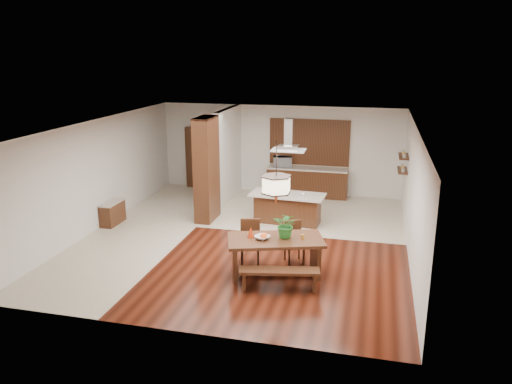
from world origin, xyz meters
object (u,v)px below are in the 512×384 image
(dining_table, at_px, (275,248))
(range_hood, at_px, (289,135))
(dining_chair_right, at_px, (294,243))
(island_cup, at_px, (303,194))
(microwave, at_px, (283,161))
(hallway_console, at_px, (113,213))
(pendant_lantern, at_px, (276,173))
(fruit_bowl, at_px, (262,237))
(dining_bench, at_px, (279,280))
(foliage_plant, at_px, (286,225))
(kitchen_island, at_px, (287,208))
(dining_chair_left, at_px, (250,243))

(dining_table, height_order, range_hood, range_hood)
(dining_chair_right, relative_size, island_cup, 8.23)
(microwave, bearing_deg, hallway_console, -144.15)
(pendant_lantern, height_order, fruit_bowl, pendant_lantern)
(dining_bench, distance_m, foliage_plant, 1.18)
(kitchen_island, height_order, microwave, microwave)
(pendant_lantern, distance_m, island_cup, 3.55)
(dining_bench, height_order, dining_chair_right, dining_chair_right)
(island_cup, distance_m, microwave, 3.07)
(range_hood, bearing_deg, dining_table, -84.13)
(dining_chair_left, xyz_separation_m, fruit_bowl, (0.40, -0.52, 0.36))
(range_hood, relative_size, microwave, 1.50)
(dining_table, distance_m, microwave, 6.23)
(dining_table, bearing_deg, range_hood, 95.87)
(dining_table, height_order, foliage_plant, foliage_plant)
(range_hood, distance_m, island_cup, 1.64)
(dining_chair_right, bearing_deg, dining_table, -138.20)
(dining_bench, xyz_separation_m, dining_chair_left, (-0.88, 1.11, 0.28))
(kitchen_island, bearing_deg, dining_chair_right, -72.37)
(range_hood, height_order, microwave, range_hood)
(dining_chair_right, distance_m, microwave, 5.59)
(fruit_bowl, relative_size, island_cup, 2.63)
(hallway_console, relative_size, fruit_bowl, 2.94)
(hallway_console, bearing_deg, range_hood, 15.11)
(foliage_plant, xyz_separation_m, fruit_bowl, (-0.47, -0.20, -0.24))
(island_cup, bearing_deg, pendant_lantern, -91.58)
(hallway_console, distance_m, fruit_bowl, 5.25)
(range_hood, bearing_deg, fruit_bowl, -88.63)
(dining_chair_left, height_order, fruit_bowl, dining_chair_left)
(hallway_console, height_order, dining_chair_left, dining_chair_left)
(fruit_bowl, relative_size, microwave, 0.50)
(microwave, bearing_deg, fruit_bowl, -92.50)
(hallway_console, distance_m, pendant_lantern, 5.76)
(foliage_plant, bearing_deg, dining_table, -152.87)
(foliage_plant, distance_m, microwave, 6.14)
(kitchen_island, distance_m, microwave, 2.93)
(foliage_plant, relative_size, island_cup, 4.91)
(kitchen_island, distance_m, range_hood, 2.04)
(dining_bench, height_order, kitchen_island, kitchen_island)
(fruit_bowl, xyz_separation_m, microwave, (-0.75, 6.23, 0.25))
(range_hood, bearing_deg, dining_chair_left, -96.08)
(dining_table, height_order, pendant_lantern, pendant_lantern)
(hallway_console, bearing_deg, dining_bench, -28.16)
(dining_table, xyz_separation_m, microwave, (-1.02, 6.13, 0.51))
(dining_chair_left, height_order, kitchen_island, dining_chair_left)
(dining_chair_right, bearing_deg, kitchen_island, 76.56)
(hallway_console, height_order, foliage_plant, foliage_plant)
(dining_chair_left, relative_size, foliage_plant, 1.79)
(dining_bench, height_order, pendant_lantern, pendant_lantern)
(dining_chair_left, height_order, foliage_plant, foliage_plant)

